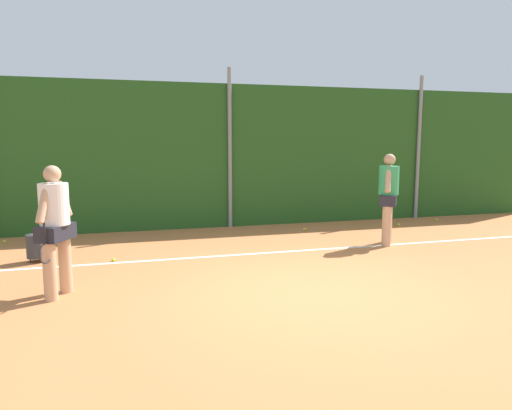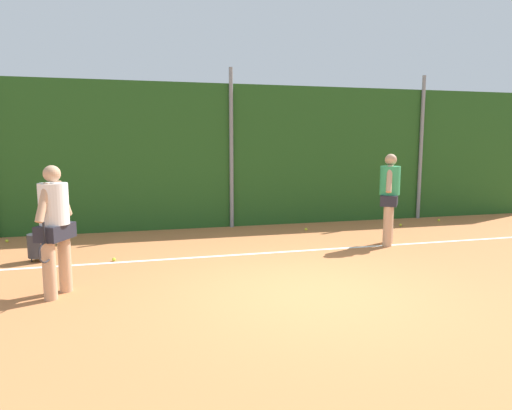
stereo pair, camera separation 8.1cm
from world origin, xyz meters
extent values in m
plane|color=#C67542|center=(0.00, 1.60, 0.00)|extent=(28.69, 28.69, 0.00)
cube|color=#23511E|center=(0.00, 5.47, 1.78)|extent=(18.65, 0.25, 3.56)
cylinder|color=gray|center=(0.00, 5.29, 1.97)|extent=(0.10, 0.10, 3.94)
cylinder|color=gray|center=(5.38, 5.29, 1.97)|extent=(0.10, 0.10, 3.94)
cube|color=white|center=(0.00, 2.39, 0.00)|extent=(13.63, 0.10, 0.01)
cylinder|color=tan|center=(-3.37, 0.92, 0.40)|extent=(0.18, 0.18, 0.80)
cylinder|color=tan|center=(-3.52, 0.60, 0.40)|extent=(0.18, 0.18, 0.80)
cube|color=#23232D|center=(-3.44, 0.76, 0.91)|extent=(0.51, 0.62, 0.21)
cylinder|color=white|center=(-3.44, 0.76, 1.30)|extent=(0.39, 0.39, 0.57)
sphere|color=tan|center=(-3.44, 0.76, 1.71)|extent=(0.23, 0.23, 0.23)
cylinder|color=tan|center=(-3.35, 0.96, 1.34)|extent=(0.21, 0.30, 0.54)
cylinder|color=tan|center=(-3.54, 0.56, 1.34)|extent=(0.21, 0.30, 0.54)
cylinder|color=black|center=(-3.53, 0.46, 0.96)|extent=(0.03, 0.03, 0.28)
torus|color=#26262B|center=(-3.53, 0.46, 0.69)|extent=(0.15, 0.27, 0.28)
cylinder|color=tan|center=(2.86, 2.63, 0.42)|extent=(0.18, 0.18, 0.83)
cylinder|color=tan|center=(2.65, 2.33, 0.42)|extent=(0.18, 0.18, 0.83)
cube|color=#23232D|center=(2.75, 2.48, 0.94)|extent=(0.58, 0.64, 0.22)
cylinder|color=#339E60|center=(2.75, 2.48, 1.35)|extent=(0.41, 0.41, 0.59)
sphere|color=tan|center=(2.75, 2.48, 1.78)|extent=(0.24, 0.24, 0.24)
cylinder|color=tan|center=(2.88, 2.67, 1.39)|extent=(0.24, 0.30, 0.57)
cylinder|color=tan|center=(2.62, 2.29, 1.39)|extent=(0.24, 0.30, 0.57)
cylinder|color=#2D2D33|center=(-4.08, 2.87, 0.29)|extent=(0.36, 0.36, 0.42)
cylinder|color=#2D2D33|center=(-3.95, 2.87, 0.04)|extent=(0.02, 0.02, 0.08)
cylinder|color=#2D2D33|center=(-4.20, 2.87, 0.04)|extent=(0.02, 0.02, 0.08)
cylinder|color=#2D2D33|center=(-4.08, 2.99, 0.04)|extent=(0.02, 0.02, 0.08)
sphere|color=#CCDB33|center=(-4.04, 2.90, 0.48)|extent=(0.07, 0.07, 0.07)
sphere|color=#CCDB33|center=(-4.13, 2.85, 0.48)|extent=(0.07, 0.07, 0.07)
sphere|color=#CCDB33|center=(4.20, 4.28, 0.03)|extent=(0.07, 0.07, 0.07)
sphere|color=#CCDB33|center=(-5.05, 4.74, 0.03)|extent=(0.07, 0.07, 0.07)
sphere|color=#CCDB33|center=(5.61, 4.66, 0.03)|extent=(0.07, 0.07, 0.07)
sphere|color=#CCDB33|center=(1.64, 4.36, 0.03)|extent=(0.07, 0.07, 0.07)
sphere|color=#CCDB33|center=(-2.77, 2.51, 0.03)|extent=(0.07, 0.07, 0.07)
camera|label=1|loc=(-2.45, -5.98, 2.14)|focal=32.39mm
camera|label=2|loc=(-2.37, -6.00, 2.14)|focal=32.39mm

